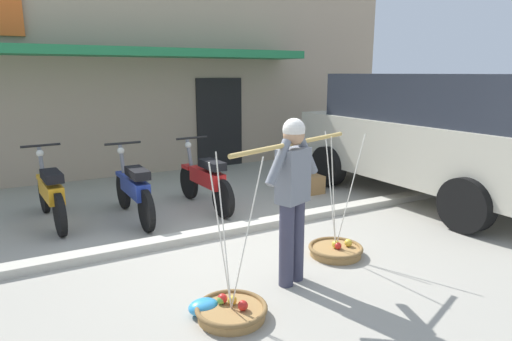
# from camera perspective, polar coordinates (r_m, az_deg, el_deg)

# --- Properties ---
(ground_plane) EXTENTS (90.00, 90.00, 0.00)m
(ground_plane) POSITION_cam_1_polar(r_m,az_deg,el_deg) (5.43, -0.67, -10.45)
(ground_plane) COLOR #9E998C
(sidewalk_curb) EXTENTS (20.00, 0.24, 0.10)m
(sidewalk_curb) POSITION_cam_1_polar(r_m,az_deg,el_deg) (6.00, -3.84, -7.70)
(sidewalk_curb) COLOR #BAB4A5
(sidewalk_curb) RESTS_ON ground
(fruit_vendor) EXTENTS (1.69, 0.69, 1.70)m
(fruit_vendor) POSITION_cam_1_polar(r_m,az_deg,el_deg) (4.39, 4.75, -2.60)
(fruit_vendor) COLOR #38384C
(fruit_vendor) RESTS_ON ground
(fruit_basket_left_side) EXTENTS (0.64, 0.64, 1.45)m
(fruit_basket_left_side) POSITION_cam_1_polar(r_m,az_deg,el_deg) (5.40, 10.24, -9.95)
(fruit_basket_left_side) COLOR #9E7542
(fruit_basket_left_side) RESTS_ON ground
(fruit_basket_right_side) EXTENTS (0.64, 0.64, 1.45)m
(fruit_basket_right_side) POSITION_cam_1_polar(r_m,az_deg,el_deg) (4.09, -3.20, -17.49)
(fruit_basket_right_side) COLOR #9E7542
(fruit_basket_right_side) RESTS_ON ground
(motorcycle_nearest_shop) EXTENTS (0.54, 1.82, 1.09)m
(motorcycle_nearest_shop) POSITION_cam_1_polar(r_m,az_deg,el_deg) (6.90, -24.95, -2.66)
(motorcycle_nearest_shop) COLOR black
(motorcycle_nearest_shop) RESTS_ON ground
(motorcycle_second_in_row) EXTENTS (0.54, 1.82, 1.09)m
(motorcycle_second_in_row) POSITION_cam_1_polar(r_m,az_deg,el_deg) (6.68, -15.46, -2.38)
(motorcycle_second_in_row) COLOR black
(motorcycle_second_in_row) RESTS_ON ground
(motorcycle_third_in_row) EXTENTS (0.54, 1.82, 1.09)m
(motorcycle_third_in_row) POSITION_cam_1_polar(r_m,az_deg,el_deg) (7.04, -6.53, -1.26)
(motorcycle_third_in_row) COLOR black
(motorcycle_third_in_row) RESTS_ON ground
(parked_truck) EXTENTS (2.24, 4.85, 2.10)m
(parked_truck) POSITION_cam_1_polar(r_m,az_deg,el_deg) (8.03, 21.60, 4.57)
(parked_truck) COLOR beige
(parked_truck) RESTS_ON ground
(storefront_building) EXTENTS (13.00, 6.00, 4.20)m
(storefront_building) POSITION_cam_1_polar(r_m,az_deg,el_deg) (11.94, -18.70, 11.79)
(storefront_building) COLOR tan
(storefront_building) RESTS_ON ground
(plastic_litter_bag) EXTENTS (0.28, 0.22, 0.14)m
(plastic_litter_bag) POSITION_cam_1_polar(r_m,az_deg,el_deg) (4.16, -6.77, -17.06)
(plastic_litter_bag) COLOR #3393D1
(plastic_litter_bag) RESTS_ON ground
(wooden_crate) EXTENTS (0.44, 0.36, 0.32)m
(wooden_crate) POSITION_cam_1_polar(r_m,az_deg,el_deg) (7.98, 6.92, -1.79)
(wooden_crate) COLOR olive
(wooden_crate) RESTS_ON ground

